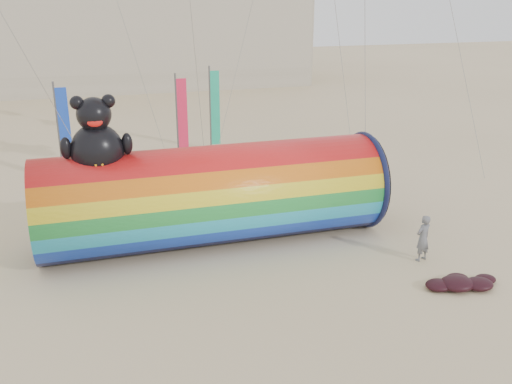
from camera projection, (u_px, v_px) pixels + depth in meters
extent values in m
plane|color=#CCB58C|center=(255.00, 270.00, 20.22)|extent=(160.00, 160.00, 0.00)
cylinder|color=red|center=(214.00, 195.00, 22.04)|extent=(13.17, 3.84, 3.84)
torus|color=#0F1438|center=(364.00, 180.00, 23.83)|extent=(0.26, 4.03, 4.03)
cylinder|color=black|center=(367.00, 179.00, 23.87)|extent=(0.07, 3.80, 3.80)
ellipsoid|color=black|center=(97.00, 151.00, 20.20)|extent=(1.88, 1.68, 1.98)
ellipsoid|color=gold|center=(98.00, 159.00, 19.69)|extent=(0.97, 0.42, 0.85)
sphere|color=black|center=(94.00, 114.00, 19.76)|extent=(1.21, 1.21, 1.21)
sphere|color=black|center=(77.00, 103.00, 19.47)|extent=(0.48, 0.48, 0.48)
sphere|color=black|center=(108.00, 101.00, 19.76)|extent=(0.48, 0.48, 0.48)
ellipsoid|color=red|center=(95.00, 122.00, 19.37)|extent=(0.53, 0.19, 0.34)
ellipsoid|color=black|center=(66.00, 148.00, 19.74)|extent=(0.40, 0.40, 0.79)
ellipsoid|color=black|center=(127.00, 144.00, 20.31)|extent=(0.40, 0.40, 0.79)
imported|color=slate|center=(423.00, 238.00, 20.72)|extent=(0.74, 0.59, 1.76)
ellipsoid|color=#330912|center=(457.00, 283.00, 18.91)|extent=(1.17, 0.99, 0.41)
ellipsoid|color=#330912|center=(479.00, 284.00, 18.93)|extent=(0.99, 0.84, 0.34)
ellipsoid|color=#330912|center=(439.00, 285.00, 18.89)|extent=(0.91, 0.77, 0.32)
ellipsoid|color=#330912|center=(457.00, 278.00, 19.37)|extent=(0.78, 0.66, 0.27)
ellipsoid|color=#330912|center=(485.00, 279.00, 19.36)|extent=(0.73, 0.62, 0.25)
cylinder|color=#59595E|center=(59.00, 134.00, 28.66)|extent=(0.10, 0.10, 5.20)
cube|color=blue|center=(65.00, 132.00, 28.73)|extent=(0.56, 0.06, 4.50)
cylinder|color=#59595E|center=(177.00, 121.00, 31.54)|extent=(0.10, 0.10, 5.20)
cube|color=#F6224E|center=(183.00, 119.00, 31.61)|extent=(0.56, 0.06, 4.50)
cylinder|color=#59595E|center=(210.00, 109.00, 34.59)|extent=(0.10, 0.10, 5.20)
cube|color=#1CB98C|center=(215.00, 108.00, 34.66)|extent=(0.56, 0.06, 4.50)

